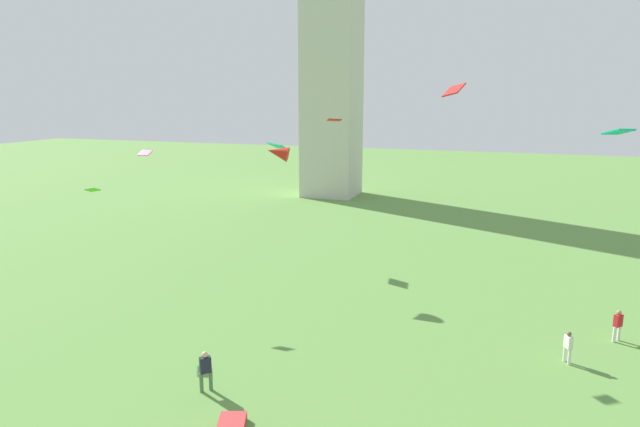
{
  "coord_description": "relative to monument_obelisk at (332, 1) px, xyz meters",
  "views": [
    {
      "loc": [
        6.35,
        -9.86,
        12.53
      ],
      "look_at": [
        -2.28,
        14.79,
        6.96
      ],
      "focal_mm": 31.47,
      "sensor_mm": 36.0,
      "label": 1
    }
  ],
  "objects": [
    {
      "name": "person_0",
      "position": [
        24.81,
        -39.7,
        -22.42
      ],
      "size": [
        0.42,
        0.48,
        1.59
      ],
      "rotation": [
        0.0,
        0.0,
        5.26
      ],
      "color": "silver",
      "rests_on": "ground_plane"
    },
    {
      "name": "person_2",
      "position": [
        9.95,
        -47.65,
        -22.29
      ],
      "size": [
        0.54,
        0.53,
        1.83
      ],
      "rotation": [
        0.0,
        0.0,
        0.74
      ],
      "color": "#51754C",
      "rests_on": "ground_plane"
    },
    {
      "name": "kite_flying_5",
      "position": [
        4.07,
        -26.03,
        -14.81
      ],
      "size": [
        1.9,
        1.65,
        0.64
      ],
      "rotation": [
        0.0,
        0.0,
        2.73
      ],
      "color": "#1DBC92"
    },
    {
      "name": "kite_flying_6",
      "position": [
        11.98,
        -36.21,
        -12.22
      ],
      "size": [
        0.95,
        0.86,
        0.2
      ],
      "rotation": [
        0.0,
        0.0,
        0.55
      ],
      "color": "#B6190A"
    },
    {
      "name": "kite_flying_2",
      "position": [
        26.64,
        -35.12,
        -12.64
      ],
      "size": [
        1.69,
        1.72,
        0.41
      ],
      "rotation": [
        0.0,
        0.0,
        0.86
      ],
      "color": "#05B798"
    },
    {
      "name": "kite_flying_0",
      "position": [
        17.84,
        -29.46,
        -10.52
      ],
      "size": [
        1.39,
        1.81,
        0.94
      ],
      "rotation": [
        0.0,
        0.0,
        4.46
      ],
      "color": "red"
    },
    {
      "name": "person_1",
      "position": [
        27.41,
        -36.25,
        -22.36
      ],
      "size": [
        0.49,
        0.5,
        1.7
      ],
      "rotation": [
        0.0,
        0.0,
        3.95
      ],
      "color": "silver",
      "rests_on": "ground_plane"
    },
    {
      "name": "kite_flying_4",
      "position": [
        0.03,
        -37.51,
        -14.36
      ],
      "size": [
        0.87,
        0.59,
        0.31
      ],
      "rotation": [
        0.0,
        0.0,
        6.21
      ],
      "color": "#D31B73"
    },
    {
      "name": "kite_flying_3",
      "position": [
        6.42,
        -31.52,
        -14.69
      ],
      "size": [
        1.81,
        1.37,
        1.3
      ],
      "rotation": [
        0.0,
        0.0,
        4.94
      ],
      "color": "red"
    },
    {
      "name": "monument_obelisk",
      "position": [
        0.0,
        0.0,
        0.0
      ],
      "size": [
        6.34,
        6.34,
        46.65
      ],
      "color": "beige",
      "rests_on": "ground_plane"
    },
    {
      "name": "kite_flying_1",
      "position": [
        -0.32,
        -41.91,
        -16.02
      ],
      "size": [
        0.77,
        0.96,
        0.37
      ],
      "rotation": [
        0.0,
        0.0,
        4.99
      ],
      "color": "#4ACB17"
    }
  ]
}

